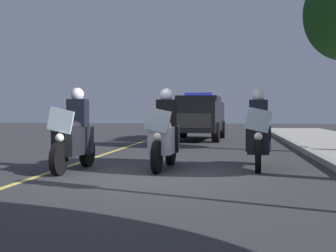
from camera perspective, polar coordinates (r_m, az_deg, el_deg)
name	(u,v)px	position (r m, az deg, el deg)	size (l,w,h in m)	color
ground_plane	(157,175)	(8.91, -1.33, -6.09)	(80.00, 80.00, 0.00)	#333335
lane_stripe_center	(47,173)	(9.51, -14.63, -5.62)	(48.00, 0.12, 0.01)	#E0D14C
police_motorcycle_lead_left	(74,137)	(9.74, -11.43, -1.32)	(2.14, 0.60, 1.72)	black
police_motorcycle_lead_right	(164,136)	(9.86, -0.44, -1.24)	(2.14, 0.60, 1.72)	black
police_motorcycle_trailing	(258,136)	(10.18, 11.01, -1.18)	(2.14, 0.60, 1.72)	black
police_suv	(198,115)	(20.16, 3.74, 1.32)	(5.00, 2.28, 2.05)	black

